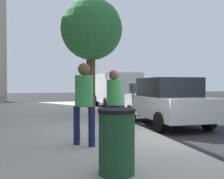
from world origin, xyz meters
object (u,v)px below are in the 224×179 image
object	(u,v)px
pedestrian_bystander	(84,96)
parked_sedan_near	(166,101)
traffic_signal	(89,66)
trash_bin	(117,141)
parked_van_far	(115,88)
street_tree	(92,30)
parking_meter	(133,98)
pedestrian_at_meter	(114,98)

from	to	relation	value
pedestrian_bystander	parked_sedan_near	distance (m)	4.76
traffic_signal	trash_bin	distance (m)	11.63
parked_van_far	trash_bin	size ratio (longest dim) A/B	5.21
parked_sedan_near	street_tree	xyz separation A→B (m)	(2.36, 2.40, 3.01)
parking_meter	pedestrian_bystander	distance (m)	1.86
parking_meter	street_tree	world-z (taller)	street_tree
pedestrian_bystander	parked_van_far	xyz separation A→B (m)	(10.26, -3.58, -0.01)
parking_meter	pedestrian_bystander	bearing A→B (deg)	123.89
parking_meter	parked_van_far	distance (m)	9.44
pedestrian_at_meter	traffic_signal	size ratio (longest dim) A/B	0.49
parked_van_far	traffic_signal	bearing A→B (deg)	115.16
pedestrian_at_meter	pedestrian_bystander	xyz separation A→B (m)	(-0.74, 0.90, 0.08)
parked_sedan_near	pedestrian_bystander	bearing A→B (deg)	131.09
street_tree	traffic_signal	size ratio (longest dim) A/B	1.43
parking_meter	parked_sedan_near	distance (m)	2.93
pedestrian_bystander	parked_sedan_near	xyz separation A→B (m)	(3.12, -3.58, -0.37)
parked_van_far	trash_bin	distance (m)	12.70
parking_meter	pedestrian_bystander	size ratio (longest dim) A/B	0.76
pedestrian_bystander	street_tree	distance (m)	6.20
parking_meter	parked_sedan_near	xyz separation A→B (m)	(2.08, -2.04, -0.27)
pedestrian_at_meter	traffic_signal	world-z (taller)	traffic_signal
parking_meter	parked_sedan_near	bearing A→B (deg)	-44.33
parked_van_far	traffic_signal	world-z (taller)	traffic_signal
pedestrian_at_meter	parked_sedan_near	bearing A→B (deg)	0.84
street_tree	trash_bin	xyz separation A→B (m)	(-7.46, 0.97, -3.25)
pedestrian_bystander	traffic_signal	world-z (taller)	traffic_signal
parked_van_far	trash_bin	bearing A→B (deg)	164.59
pedestrian_at_meter	traffic_signal	bearing A→B (deg)	43.66
traffic_signal	pedestrian_bystander	bearing A→B (deg)	169.50
traffic_signal	trash_bin	size ratio (longest dim) A/B	3.56
trash_bin	street_tree	bearing A→B (deg)	-7.39
parked_sedan_near	parking_meter	bearing A→B (deg)	135.67
street_tree	traffic_signal	distance (m)	4.17
parked_sedan_near	trash_bin	xyz separation A→B (m)	(-5.10, 3.37, -0.24)
street_tree	parked_van_far	bearing A→B (deg)	-26.74
pedestrian_at_meter	parked_van_far	distance (m)	9.89
parking_meter	street_tree	xyz separation A→B (m)	(4.45, 0.37, 2.74)
pedestrian_bystander	parked_van_far	size ratio (longest dim) A/B	0.36
parking_meter	street_tree	bearing A→B (deg)	4.72
parking_meter	trash_bin	xyz separation A→B (m)	(-3.01, 1.33, -0.51)
pedestrian_at_meter	parking_meter	bearing A→B (deg)	-16.00
parking_meter	parked_sedan_near	world-z (taller)	parked_sedan_near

